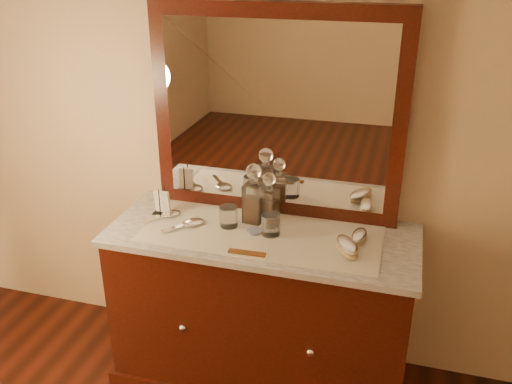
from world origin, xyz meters
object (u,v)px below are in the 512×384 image
decanter_left (254,199)px  brush_near (347,247)px  pin_dish (254,231)px  hand_mirror_outer (168,214)px  mirror_frame (276,114)px  comb (247,253)px  brush_far (359,237)px  napkin_rack (162,203)px  dresser_cabinet (262,310)px  hand_mirror_inner (190,223)px  decanter_right (269,203)px

decanter_left → brush_near: 0.51m
pin_dish → hand_mirror_outer: size_ratio=0.39×
mirror_frame → brush_near: size_ratio=6.18×
pin_dish → decanter_left: bearing=107.5°
brush_near → hand_mirror_outer: brush_near is taller
mirror_frame → brush_near: bearing=-38.3°
comb → brush_far: bearing=27.1°
napkin_rack → decanter_left: size_ratio=0.48×
mirror_frame → comb: (-0.01, -0.45, -0.49)m
dresser_cabinet → comb: comb is taller
hand_mirror_inner → pin_dish: bearing=3.0°
comb → decanter_right: 0.33m
hand_mirror_outer → decanter_left: bearing=9.0°
napkin_rack → hand_mirror_outer: 0.06m
mirror_frame → hand_mirror_inner: (-0.35, -0.28, -0.49)m
decanter_left → decanter_right: decanter_left is taller
pin_dish → decanter_right: bearing=73.7°
decanter_right → hand_mirror_outer: bearing=-170.8°
comb → napkin_rack: bearing=151.2°
comb → dresser_cabinet: bearing=85.6°
pin_dish → hand_mirror_outer: 0.46m
brush_far → dresser_cabinet: bearing=-174.9°
mirror_frame → napkin_rack: size_ratio=8.46×
dresser_cabinet → mirror_frame: 0.97m
comb → decanter_right: size_ratio=0.65×
dresser_cabinet → hand_mirror_inner: bearing=-174.8°
napkin_rack → hand_mirror_outer: (0.04, -0.02, -0.04)m
dresser_cabinet → brush_far: brush_far is taller
mirror_frame → pin_dish: mirror_frame is taller
pin_dish → hand_mirror_inner: hand_mirror_inner is taller
decanter_right → hand_mirror_inner: size_ratio=1.26×
brush_far → decanter_right: bearing=171.1°
dresser_cabinet → hand_mirror_outer: 0.66m
mirror_frame → pin_dish: bearing=-96.9°
comb → decanter_right: decanter_right is taller
decanter_right → brush_far: 0.45m
dresser_cabinet → hand_mirror_outer: (-0.49, 0.03, 0.45)m
napkin_rack → decanter_right: 0.53m
napkin_rack → hand_mirror_outer: napkin_rack is taller
brush_far → napkin_rack: bearing=179.2°
comb → hand_mirror_outer: (-0.48, 0.24, 0.00)m
mirror_frame → hand_mirror_outer: (-0.49, -0.22, -0.49)m
pin_dish → decanter_left: decanter_left is taller
decanter_left → hand_mirror_inner: bearing=-155.6°
napkin_rack → decanter_left: (0.46, 0.04, 0.06)m
napkin_rack → mirror_frame: bearing=20.1°
mirror_frame → pin_dish: size_ratio=16.47×
decanter_left → hand_mirror_outer: decanter_left is taller
decanter_left → brush_near: (0.47, -0.17, -0.09)m
brush_near → hand_mirror_inner: bearing=176.8°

